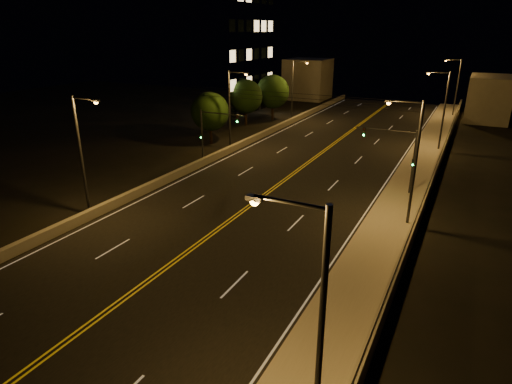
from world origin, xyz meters
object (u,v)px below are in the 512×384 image
at_px(tree_0, 210,112).
at_px(tree_2, 273,92).
at_px(streetlight_2, 442,106).
at_px(streetlight_0, 312,321).
at_px(streetlight_4, 83,149).
at_px(streetlight_3, 456,84).
at_px(building_tower, 184,13).
at_px(tree_1, 246,97).
at_px(traffic_signal_right, 401,153).
at_px(streetlight_1, 412,156).
at_px(traffic_signal_left, 210,131).
at_px(streetlight_5, 231,105).
at_px(streetlight_6, 294,86).

relative_size(tree_0, tree_2, 0.92).
bearing_deg(streetlight_2, tree_2, 162.20).
bearing_deg(streetlight_0, streetlight_4, 153.06).
bearing_deg(tree_2, streetlight_3, 32.20).
bearing_deg(building_tower, tree_0, -47.58).
relative_size(streetlight_3, tree_1, 1.36).
distance_m(traffic_signal_right, tree_1, 31.31).
bearing_deg(streetlight_4, streetlight_2, 55.64).
relative_size(streetlight_2, streetlight_3, 1.00).
bearing_deg(traffic_signal_right, streetlight_3, 87.74).
distance_m(streetlight_4, tree_2, 39.37).
distance_m(tree_0, tree_1, 11.68).
xyz_separation_m(streetlight_0, streetlight_1, (0.00, 19.59, 0.00)).
xyz_separation_m(streetlight_2, tree_1, (-26.43, 2.67, -1.03)).
relative_size(streetlight_2, traffic_signal_left, 1.59).
relative_size(streetlight_0, tree_1, 1.36).
xyz_separation_m(streetlight_3, building_tower, (-39.33, -16.66, 10.45)).
bearing_deg(building_tower, streetlight_5, -43.00).
height_order(streetlight_3, building_tower, building_tower).
height_order(streetlight_4, building_tower, building_tower).
bearing_deg(streetlight_1, streetlight_3, 90.00).
height_order(streetlight_4, tree_2, streetlight_4).
distance_m(traffic_signal_right, building_tower, 45.85).
height_order(streetlight_1, streetlight_3, same).
xyz_separation_m(streetlight_2, streetlight_4, (-21.43, -31.34, 0.00)).
xyz_separation_m(streetlight_2, tree_2, (-24.56, 7.89, -0.87)).
relative_size(building_tower, tree_1, 4.92).
bearing_deg(streetlight_0, streetlight_2, 90.00).
bearing_deg(streetlight_1, tree_2, 128.81).
relative_size(traffic_signal_left, tree_2, 0.82).
bearing_deg(streetlight_3, building_tower, -157.04).
height_order(streetlight_4, streetlight_6, same).
relative_size(streetlight_0, streetlight_6, 1.00).
distance_m(streetlight_4, streetlight_6, 40.09).
xyz_separation_m(streetlight_2, tree_0, (-25.06, -8.94, -1.23)).
bearing_deg(streetlight_4, tree_0, 99.19).
xyz_separation_m(streetlight_3, streetlight_5, (-21.43, -33.36, 0.00)).
xyz_separation_m(streetlight_2, streetlight_3, (0.00, 23.35, 0.00)).
xyz_separation_m(streetlight_0, tree_0, (-25.06, 33.30, -1.23)).
distance_m(streetlight_3, streetlight_5, 39.65).
distance_m(streetlight_1, tree_1, 36.61).
bearing_deg(traffic_signal_right, streetlight_1, -76.00).
height_order(streetlight_5, tree_0, streetlight_5).
bearing_deg(streetlight_4, streetlight_3, 68.60).
xyz_separation_m(streetlight_4, tree_1, (-4.99, 34.01, -1.03)).
bearing_deg(streetlight_6, traffic_signal_right, -51.64).
height_order(streetlight_2, building_tower, building_tower).
xyz_separation_m(streetlight_0, building_tower, (-39.33, 48.92, 10.45)).
xyz_separation_m(traffic_signal_left, tree_1, (-6.16, 19.02, 0.54)).
bearing_deg(tree_1, streetlight_3, 38.05).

